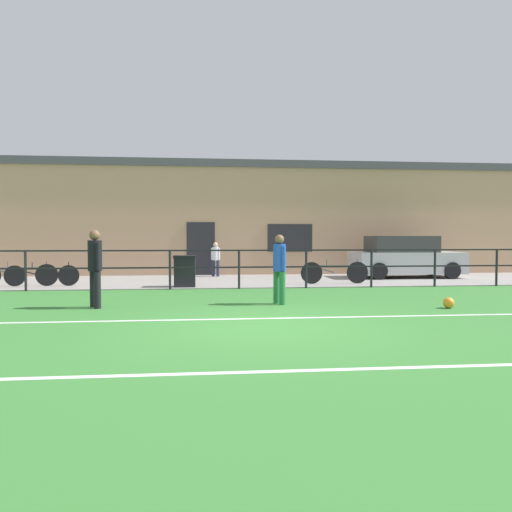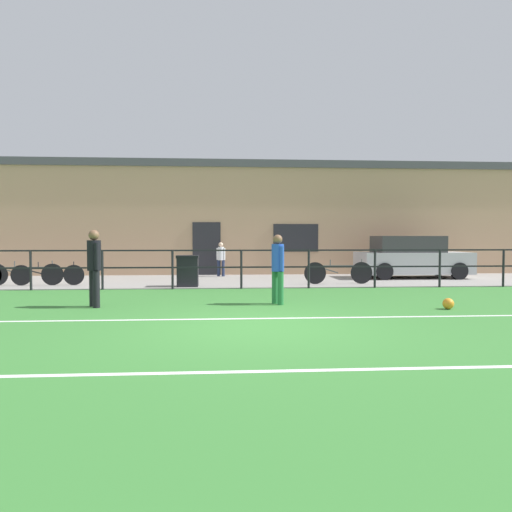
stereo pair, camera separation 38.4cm
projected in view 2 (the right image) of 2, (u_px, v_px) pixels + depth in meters
The scene contains 15 objects.
ground at pixel (255, 328), 8.14m from camera, with size 60.00×44.00×0.04m, color #387A33.
field_line_touchline at pixel (252, 319), 8.94m from camera, with size 36.00×0.11×0.00m, color white.
field_line_hash at pixel (271, 371), 5.43m from camera, with size 36.00×0.11×0.00m, color white.
pavement_strip at pixel (239, 281), 16.61m from camera, with size 48.00×5.00×0.02m, color gray.
perimeter_fence at pixel (241, 263), 14.09m from camera, with size 36.07×0.07×1.15m.
clubhouse_facade at pixel (236, 218), 20.21m from camera, with size 28.00×2.56×4.58m.
player_goalkeeper at pixel (94, 263), 10.37m from camera, with size 0.29×0.40×1.67m.
player_striker at pixel (278, 265), 10.82m from camera, with size 0.28×0.39×1.57m.
soccer_ball_match at pixel (448, 304), 10.10m from camera, with size 0.23×0.23×0.23m, color orange.
spectator_child at pixel (221, 257), 18.29m from camera, with size 0.34×0.23×1.30m.
parked_car_red at pixel (411, 258), 17.65m from camera, with size 3.96×1.85×1.53m.
bicycle_parked_1 at pixel (338, 273), 15.35m from camera, with size 2.20×0.04×0.79m.
bicycle_parked_2 at pixel (47, 275), 14.89m from camera, with size 2.22×0.04×0.73m.
bicycle_parked_3 at pixel (24, 274), 14.84m from camera, with size 2.34×0.04×0.77m.
trash_bin_0 at pixel (188, 271), 14.57m from camera, with size 0.66×0.56×0.94m.
Camera 2 is at (-0.55, -8.07, 1.52)m, focal length 33.76 mm.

